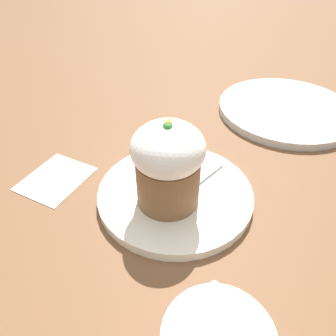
% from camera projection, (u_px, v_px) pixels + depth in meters
% --- Properties ---
extents(ground_plane, '(4.00, 4.00, 0.00)m').
position_uv_depth(ground_plane, '(175.00, 197.00, 0.45)').
color(ground_plane, brown).
extents(dessert_plate, '(0.21, 0.21, 0.01)m').
position_uv_depth(dessert_plate, '(175.00, 194.00, 0.44)').
color(dessert_plate, white).
rests_on(dessert_plate, ground_plane).
extents(carrot_cake, '(0.09, 0.09, 0.12)m').
position_uv_depth(carrot_cake, '(168.00, 163.00, 0.39)').
color(carrot_cake, brown).
rests_on(carrot_cake, dessert_plate).
extents(spoon, '(0.11, 0.09, 0.01)m').
position_uv_depth(spoon, '(185.00, 191.00, 0.43)').
color(spoon, '#B7B7BC').
rests_on(spoon, dessert_plate).
extents(side_plate, '(0.25, 0.25, 0.01)m').
position_uv_depth(side_plate, '(286.00, 109.00, 0.62)').
color(side_plate, silver).
rests_on(side_plate, ground_plane).
extents(paper_napkin, '(0.12, 0.11, 0.00)m').
position_uv_depth(paper_napkin, '(56.00, 179.00, 0.48)').
color(paper_napkin, white).
rests_on(paper_napkin, ground_plane).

